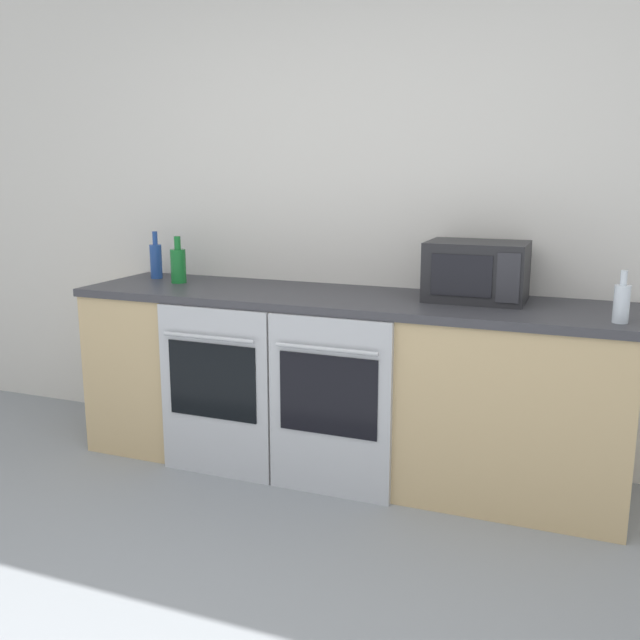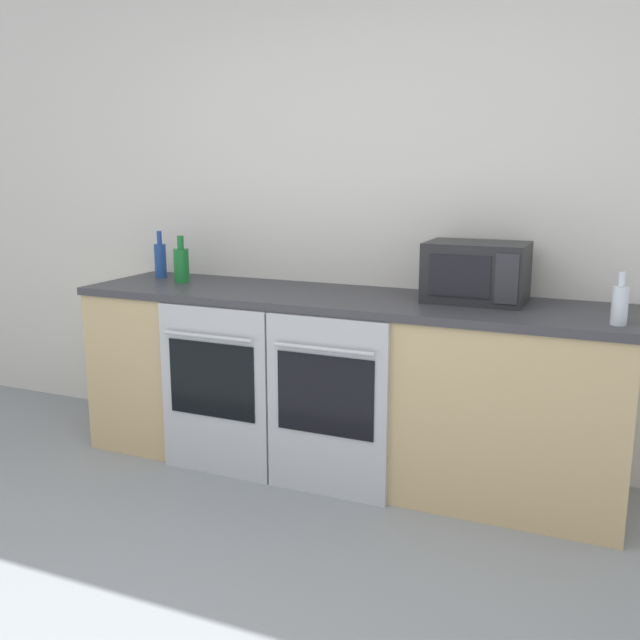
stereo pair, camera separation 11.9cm
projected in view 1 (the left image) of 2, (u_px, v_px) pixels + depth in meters
name	position (u px, v px, depth m)	size (l,w,h in m)	color
wall_back	(366.00, 210.00, 3.76)	(10.00, 0.06, 2.60)	silver
counter_back	(342.00, 382.00, 3.62)	(2.75, 0.68, 0.90)	tan
oven_left	(214.00, 392.00, 3.50)	(0.60, 0.06, 0.86)	#B7BABF
oven_right	(329.00, 407.00, 3.28)	(0.60, 0.06, 0.86)	#B7BABF
microwave	(477.00, 271.00, 3.36)	(0.46, 0.33, 0.28)	#232326
bottle_green	(178.00, 265.00, 3.89)	(0.08, 0.08, 0.26)	#19722D
bottle_blue	(156.00, 260.00, 4.04)	(0.07, 0.07, 0.27)	#234793
bottle_clear	(622.00, 302.00, 2.88)	(0.06, 0.06, 0.21)	silver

